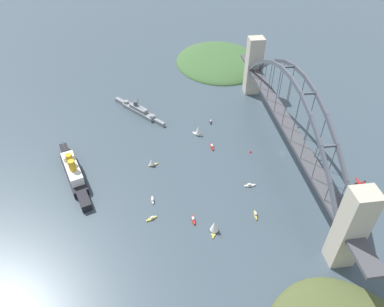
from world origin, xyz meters
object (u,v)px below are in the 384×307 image
(naval_cruiser, at_px, (138,110))
(small_boat_4, at_px, (250,185))
(harbor_arch_bridge, at_px, (289,122))
(small_boat_9, at_px, (152,162))
(channel_marker_buoy, at_px, (250,152))
(small_boat_1, at_px, (255,215))
(small_boat_8, at_px, (153,200))
(small_boat_0, at_px, (193,220))
(small_boat_2, at_px, (211,122))
(ocean_liner, at_px, (73,172))
(small_boat_3, at_px, (152,218))
(small_boat_6, at_px, (212,147))
(seaplane_taxiing_near_bridge, at_px, (360,184))
(small_boat_7, at_px, (214,226))
(small_boat_5, at_px, (198,130))

(naval_cruiser, distance_m, small_boat_4, 142.93)
(harbor_arch_bridge, height_order, small_boat_4, harbor_arch_bridge)
(small_boat_9, xyz_separation_m, channel_marker_buoy, (5.55, -85.24, -2.65))
(small_boat_1, distance_m, small_boat_9, 95.11)
(small_boat_8, bearing_deg, small_boat_9, -2.12)
(small_boat_0, bearing_deg, small_boat_2, -15.77)
(ocean_liner, relative_size, channel_marker_buoy, 28.60)
(small_boat_1, height_order, small_boat_3, small_boat_1)
(naval_cruiser, bearing_deg, small_boat_0, -166.07)
(small_boat_6, height_order, channel_marker_buoy, channel_marker_buoy)
(small_boat_8, bearing_deg, seaplane_taxiing_near_bridge, -91.94)
(small_boat_4, height_order, channel_marker_buoy, channel_marker_buoy)
(ocean_liner, bearing_deg, harbor_arch_bridge, -87.51)
(harbor_arch_bridge, relative_size, ocean_liner, 3.48)
(small_boat_9, bearing_deg, small_boat_4, -114.85)
(small_boat_1, relative_size, small_boat_9, 1.03)
(small_boat_2, height_order, channel_marker_buoy, channel_marker_buoy)
(small_boat_1, bearing_deg, small_boat_2, 5.48)
(small_boat_2, bearing_deg, small_boat_3, 151.08)
(harbor_arch_bridge, relative_size, small_boat_3, 34.67)
(small_boat_1, bearing_deg, channel_marker_buoy, -11.98)
(small_boat_0, height_order, small_boat_1, small_boat_1)
(harbor_arch_bridge, xyz_separation_m, small_boat_7, (-74.42, 73.64, -26.96))
(small_boat_1, bearing_deg, seaplane_taxiing_near_bridge, -78.12)
(harbor_arch_bridge, height_order, small_boat_7, harbor_arch_bridge)
(naval_cruiser, xyz_separation_m, seaplane_taxiing_near_bridge, (-126.67, -168.33, -0.87))
(naval_cruiser, height_order, seaplane_taxiing_near_bridge, naval_cruiser)
(small_boat_5, distance_m, small_boat_8, 89.42)
(small_boat_0, distance_m, small_boat_1, 44.64)
(small_boat_1, xyz_separation_m, small_boat_5, (100.73, 26.39, 4.42))
(naval_cruiser, relative_size, small_boat_5, 4.88)
(small_boat_2, xyz_separation_m, small_boat_7, (-128.36, 20.12, 4.30))
(ocean_liner, xyz_separation_m, small_boat_0, (-55.98, -87.83, -5.45))
(small_boat_4, height_order, small_boat_7, small_boat_7)
(naval_cruiser, relative_size, channel_marker_buoy, 20.64)
(small_boat_1, distance_m, small_boat_8, 75.89)
(small_boat_9, bearing_deg, small_boat_7, -151.87)
(small_boat_1, xyz_separation_m, small_boat_7, (-9.20, 31.54, 4.13))
(small_boat_0, relative_size, small_boat_8, 1.12)
(small_boat_1, bearing_deg, small_boat_9, 47.90)
(small_boat_4, distance_m, small_boat_5, 77.47)
(small_boat_0, height_order, small_boat_2, small_boat_0)
(small_boat_6, bearing_deg, small_boat_7, 170.83)
(naval_cruiser, xyz_separation_m, small_boat_3, (-138.49, -6.66, -2.32))
(seaplane_taxiing_near_bridge, relative_size, small_boat_2, 1.34)
(naval_cruiser, height_order, small_boat_5, naval_cruiser)
(small_boat_1, xyz_separation_m, small_boat_3, (6.71, 73.56, -0.17))
(small_boat_2, height_order, small_boat_3, small_boat_2)
(naval_cruiser, xyz_separation_m, small_boat_2, (-26.04, -68.79, -2.31))
(seaplane_taxiing_near_bridge, bearing_deg, small_boat_7, 103.05)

